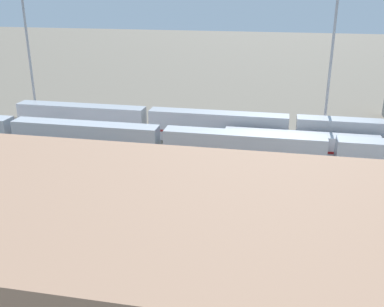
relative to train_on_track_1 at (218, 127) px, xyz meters
The scene contains 13 objects.
ground_plane 12.98m from the train_on_track_1, 100.55° to the left, with size 400.00×400.00×0.00m, color #756B5B.
track_bed_0 6.07m from the train_on_track_1, 114.97° to the right, with size 140.00×2.80×0.12m, color #3D3833.
track_bed_1 3.44m from the train_on_track_1, behind, with size 140.00×2.80×0.12m, color #4C443D.
track_bed_2 6.07m from the train_on_track_1, 114.97° to the left, with size 140.00×2.80×0.12m, color #3D3833.
track_bed_3 10.57m from the train_on_track_1, 103.11° to the left, with size 140.00×2.80×0.12m, color #3D3833.
track_bed_4 15.39m from the train_on_track_1, 98.82° to the left, with size 140.00×2.80×0.12m, color #4C443D.
track_bed_5 20.29m from the train_on_track_1, 96.64° to the left, with size 140.00×2.80×0.12m, color #3D3833.
track_bed_6 25.24m from the train_on_track_1, 95.32° to the left, with size 140.00×2.80×0.12m, color #3D3833.
track_bed_7 30.20m from the train_on_track_1, 94.44° to the left, with size 140.00×2.80×0.12m, color #3D3833.
train_on_track_1 is the anchor object (origin of this frame).
train_on_track_3 11.26m from the train_on_track_1, 117.37° to the left, with size 119.80×3.06×5.00m.
light_mast_0 41.73m from the train_on_track_1, 11.70° to the right, with size 2.80×0.70×30.75m.
light_mast_2 26.43m from the train_on_track_1, 156.26° to the right, with size 2.80×0.70×33.15m.
Camera 1 is at (-7.56, 58.28, 24.90)m, focal length 42.05 mm.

